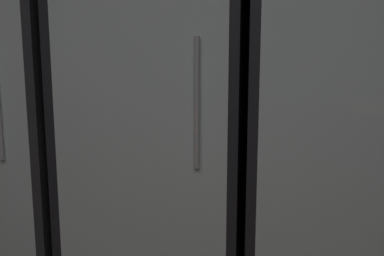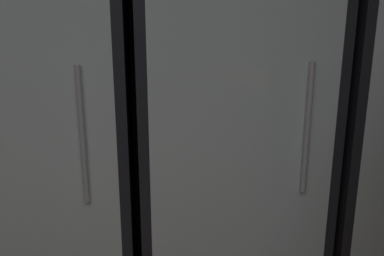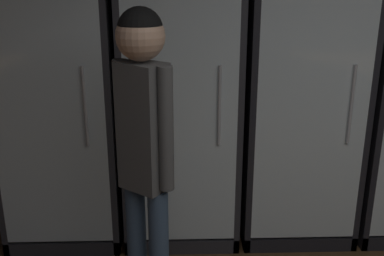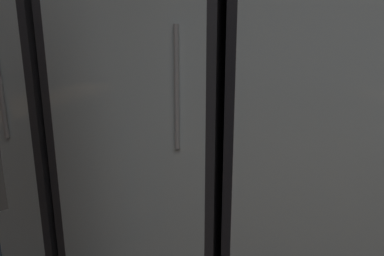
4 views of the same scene
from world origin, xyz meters
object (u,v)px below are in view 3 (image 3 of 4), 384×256
at_px(cooler_left, 181,107).
at_px(cooler_center, 297,105).
at_px(shopper_near, 144,139).
at_px(cooler_far_left, 63,109).

bearing_deg(cooler_left, cooler_center, -0.05).
height_order(cooler_left, shopper_near, cooler_left).
height_order(cooler_far_left, cooler_left, same).
bearing_deg(cooler_left, shopper_near, -100.20).
distance_m(cooler_far_left, cooler_center, 1.63).
bearing_deg(cooler_center, cooler_left, 179.95).
distance_m(cooler_left, shopper_near, 1.05).
distance_m(cooler_left, cooler_center, 0.81).
xyz_separation_m(cooler_far_left, cooler_center, (1.63, -0.00, 0.01)).
relative_size(cooler_far_left, shopper_near, 1.14).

